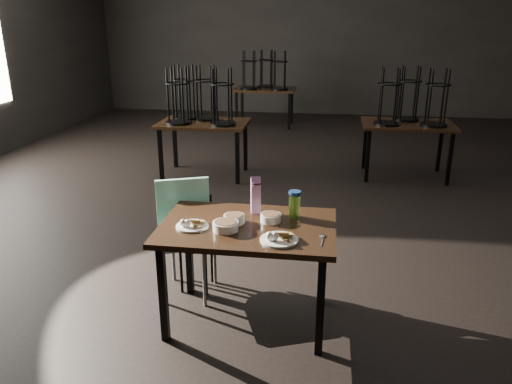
% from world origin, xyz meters
% --- Properties ---
extents(main_table, '(1.20, 0.80, 0.75)m').
position_xyz_m(main_table, '(-0.36, -2.33, 0.67)').
color(main_table, black).
rests_on(main_table, ground).
extents(plate_left, '(0.22, 0.22, 0.07)m').
position_xyz_m(plate_left, '(-0.73, -2.42, 0.77)').
color(plate_left, white).
rests_on(plate_left, main_table).
extents(plate_right, '(0.25, 0.25, 0.08)m').
position_xyz_m(plate_right, '(-0.12, -2.56, 0.77)').
color(plate_right, white).
rests_on(plate_right, main_table).
extents(bowl_near, '(0.15, 0.15, 0.06)m').
position_xyz_m(bowl_near, '(-0.46, -2.31, 0.78)').
color(bowl_near, white).
rests_on(bowl_near, main_table).
extents(bowl_far, '(0.14, 0.14, 0.06)m').
position_xyz_m(bowl_far, '(-0.21, -2.25, 0.78)').
color(bowl_far, white).
rests_on(bowl_far, main_table).
extents(bowl_big, '(0.17, 0.17, 0.06)m').
position_xyz_m(bowl_big, '(-0.49, -2.44, 0.78)').
color(bowl_big, white).
rests_on(bowl_big, main_table).
extents(juice_carton, '(0.08, 0.08, 0.27)m').
position_xyz_m(juice_carton, '(-0.34, -2.09, 0.88)').
color(juice_carton, '#801773').
rests_on(juice_carton, main_table).
extents(water_bottle, '(0.11, 0.11, 0.19)m').
position_xyz_m(water_bottle, '(-0.05, -2.14, 0.85)').
color(water_bottle, '#8CDE41').
rests_on(water_bottle, main_table).
extents(spoon, '(0.04, 0.18, 0.01)m').
position_xyz_m(spoon, '(0.15, -2.46, 0.75)').
color(spoon, silver).
rests_on(spoon, main_table).
extents(bentwood_chair, '(0.39, 0.38, 0.75)m').
position_xyz_m(bentwood_chair, '(-0.86, -1.88, 0.44)').
color(bentwood_chair, black).
rests_on(bentwood_chair, ground).
extents(school_chair, '(0.54, 0.54, 0.90)m').
position_xyz_m(school_chair, '(-0.91, -1.96, 0.54)').
color(school_chair, '#77BAA0').
rests_on(school_chair, ground).
extents(bg_table_left, '(1.20, 0.80, 1.48)m').
position_xyz_m(bg_table_left, '(-1.54, 1.08, 0.80)').
color(bg_table_left, black).
rests_on(bg_table_left, ground).
extents(bg_table_right, '(1.20, 0.80, 1.48)m').
position_xyz_m(bg_table_right, '(1.22, 1.39, 0.78)').
color(bg_table_right, black).
rests_on(bg_table_right, ground).
extents(bg_table_far, '(1.20, 0.80, 1.48)m').
position_xyz_m(bg_table_far, '(-1.12, 4.51, 0.78)').
color(bg_table_far, black).
rests_on(bg_table_far, ground).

